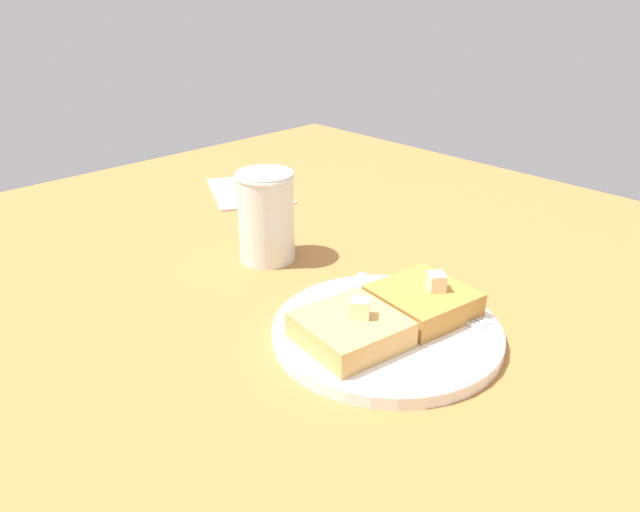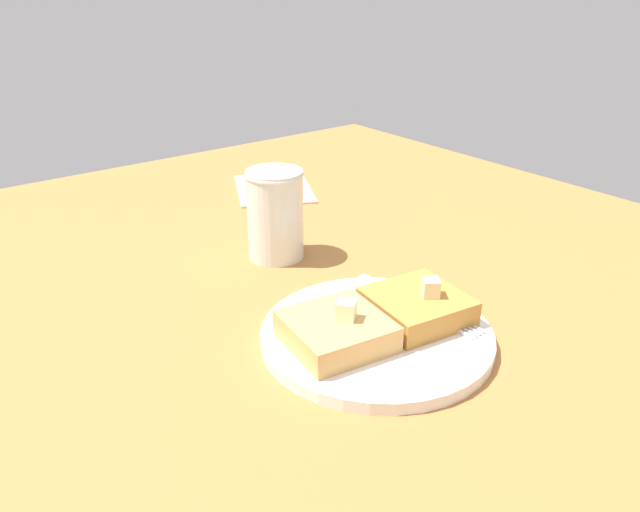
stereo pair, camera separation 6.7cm
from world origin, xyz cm
name	(u,v)px [view 2 (the right image)]	position (x,y,z in cm)	size (l,w,h in cm)	color
table_surface	(287,329)	(0.00, 0.00, 1.17)	(124.27, 124.27, 2.34)	#A46B36
plate	(376,335)	(-4.46, 8.64, 3.03)	(22.22, 22.22, 1.22)	white
toast_slice_left	(416,307)	(-9.06, 9.29, 4.83)	(8.72, 8.69, 2.54)	#B97F36
toast_slice_middle	(335,332)	(0.15, 7.99, 4.83)	(8.72, 8.69, 2.54)	tan
butter_pat_primary	(431,287)	(-10.01, 10.08, 6.97)	(1.75, 1.57, 1.75)	beige
butter_pat_secondary	(346,310)	(-0.76, 8.44, 6.97)	(1.75, 1.57, 1.75)	beige
fork	(423,307)	(-10.92, 8.43, 3.74)	(2.31, 16.04, 0.36)	silver
syrup_jar	(275,219)	(-7.77, -13.38, 7.27)	(7.03, 7.03, 10.99)	#3C1205
napkin	(274,189)	(-21.62, -34.72, 2.49)	(11.62, 15.36, 0.30)	beige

